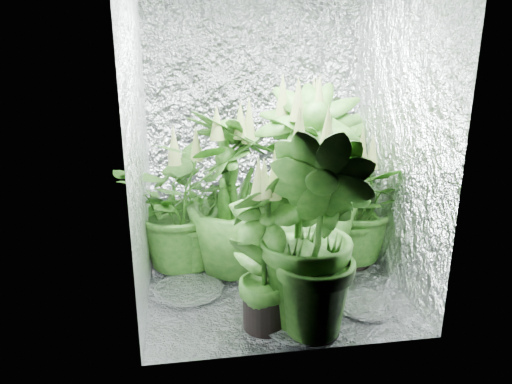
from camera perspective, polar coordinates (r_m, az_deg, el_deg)
The scene contains 12 objects.
ground at distance 3.41m, azimuth 1.66°, elevation -9.85°, with size 1.60×1.60×0.00m, color silver.
walls at distance 3.07m, azimuth 1.83°, elevation 6.85°, with size 1.62×1.62×2.00m.
plant_a at distance 3.41m, azimuth -8.26°, elevation -1.18°, with size 1.03×1.03×1.02m.
plant_b at distance 3.52m, azimuth 5.14°, elevation 1.50°, with size 0.87×0.87×1.28m.
plant_c at distance 3.92m, azimuth 8.98°, elevation 1.53°, with size 0.53×0.53×1.05m.
plant_d at distance 3.30m, azimuth -2.80°, elevation -0.36°, with size 0.86×0.86×1.19m.
plant_e at distance 3.50m, azimuth 11.10°, elevation -1.19°, with size 1.05×1.05×0.98m.
plant_f at distance 2.70m, azimuth 1.23°, elevation -6.70°, with size 0.67×0.67×1.02m.
plant_g at distance 2.63m, azimuth 6.81°, elevation -4.87°, with size 0.87×0.87×1.25m.
plant_h at distance 3.25m, azimuth 5.59°, elevation 0.64°, with size 0.85×0.85×1.34m.
circulation_fan at distance 4.01m, azimuth 8.88°, elevation -3.44°, with size 0.16×0.28×0.33m.
plant_label at distance 2.74m, azimuth 8.13°, elevation -10.44°, with size 0.05×0.01×0.08m, color white.
Camera 1 is at (-0.55, -2.96, 1.61)m, focal length 35.00 mm.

